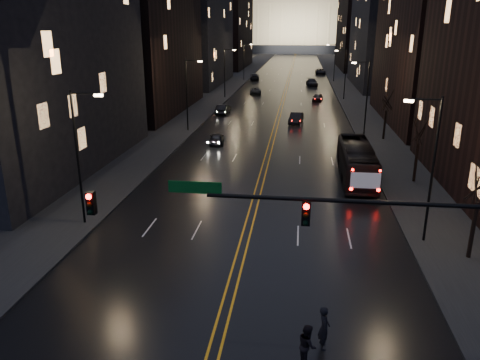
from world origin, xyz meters
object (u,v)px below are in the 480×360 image
(receding_car_a, at_px, (296,118))
(pedestrian_b, at_px, (307,345))
(oncoming_car_a, at_px, (217,138))
(pedestrian_a, at_px, (324,328))
(traffic_signal, at_px, (367,228))
(oncoming_car_b, at_px, (223,109))
(bus, at_px, (357,162))

(receding_car_a, distance_m, pedestrian_b, 48.88)
(oncoming_car_a, xyz_separation_m, pedestrian_a, (10.57, -34.50, 0.30))
(receding_car_a, xyz_separation_m, pedestrian_a, (1.78, -47.79, 0.23))
(traffic_signal, relative_size, oncoming_car_b, 3.79)
(oncoming_car_a, bearing_deg, oncoming_car_b, -90.33)
(pedestrian_a, bearing_deg, oncoming_car_a, 11.84)
(bus, bearing_deg, receding_car_a, 103.23)
(traffic_signal, relative_size, oncoming_car_a, 4.39)
(bus, bearing_deg, pedestrian_a, -98.59)
(bus, xyz_separation_m, oncoming_car_b, (-16.67, 30.29, -0.80))
(oncoming_car_b, xyz_separation_m, pedestrian_a, (12.93, -53.69, 0.22))
(bus, relative_size, pedestrian_a, 5.75)
(oncoming_car_a, xyz_separation_m, oncoming_car_b, (-2.36, 19.19, 0.08))
(bus, bearing_deg, oncoming_car_b, 119.30)
(oncoming_car_b, height_order, pedestrian_b, pedestrian_b)
(oncoming_car_a, relative_size, receding_car_a, 0.87)
(bus, relative_size, oncoming_car_b, 2.45)
(oncoming_car_a, distance_m, pedestrian_b, 36.93)
(bus, xyz_separation_m, pedestrian_b, (-4.42, -24.48, -0.66))
(oncoming_car_b, bearing_deg, receding_car_a, 155.86)
(oncoming_car_a, distance_m, oncoming_car_b, 19.34)
(oncoming_car_a, height_order, receding_car_a, receding_car_a)
(traffic_signal, xyz_separation_m, receding_car_a, (-3.26, 46.87, -4.36))
(pedestrian_a, xyz_separation_m, pedestrian_b, (-0.69, -1.08, -0.08))
(traffic_signal, xyz_separation_m, pedestrian_b, (-2.16, -2.00, -4.21))
(oncoming_car_b, bearing_deg, bus, 122.59)
(receding_car_a, relative_size, pedestrian_a, 2.32)
(oncoming_car_a, bearing_deg, pedestrian_b, 98.19)
(pedestrian_a, height_order, pedestrian_b, pedestrian_a)
(traffic_signal, bearing_deg, oncoming_car_a, 109.74)
(pedestrian_b, bearing_deg, oncoming_car_b, -0.54)
(oncoming_car_b, bearing_deg, oncoming_car_a, 100.77)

